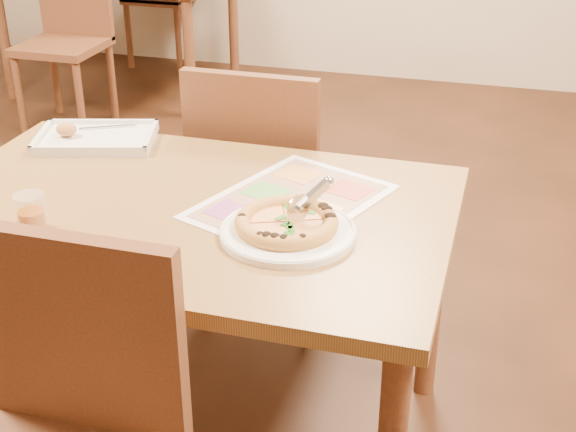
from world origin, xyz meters
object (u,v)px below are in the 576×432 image
(plate, at_px, (288,232))
(bg_chair_near, at_px, (68,20))
(pizza_cutter, at_px, (309,199))
(glass_tumbler, at_px, (31,215))
(appetizer_tray, at_px, (94,139))
(chair_near, at_px, (65,414))
(menu, at_px, (291,201))
(chair_far, at_px, (260,168))
(dining_table, at_px, (186,236))
(pizza, at_px, (287,223))

(plate, bearing_deg, bg_chair_near, 129.65)
(pizza_cutter, bearing_deg, glass_tumbler, 135.40)
(appetizer_tray, bearing_deg, chair_near, -65.80)
(bg_chair_near, xyz_separation_m, menu, (1.85, -2.11, 0.16))
(chair_far, height_order, menu, chair_far)
(chair_far, xyz_separation_m, appetizer_tray, (-0.41, -0.29, 0.17))
(dining_table, height_order, bg_chair_near, bg_chair_near)
(glass_tumbler, bearing_deg, chair_far, 70.86)
(plate, bearing_deg, pizza, 129.35)
(chair_near, bearing_deg, glass_tumbler, 126.09)
(dining_table, distance_m, pizza, 0.31)
(bg_chair_near, height_order, glass_tumbler, bg_chair_near)
(glass_tumbler, bearing_deg, menu, 29.82)
(pizza_cutter, bearing_deg, appetizer_tray, 94.12)
(dining_table, relative_size, menu, 2.71)
(plate, height_order, pizza_cutter, pizza_cutter)
(appetizer_tray, bearing_deg, pizza, -28.92)
(dining_table, relative_size, appetizer_tray, 3.42)
(chair_far, bearing_deg, pizza, 112.71)
(chair_far, bearing_deg, menu, 115.74)
(pizza, relative_size, glass_tumbler, 2.68)
(dining_table, xyz_separation_m, chair_near, (0.00, -0.60, -0.07))
(pizza, bearing_deg, chair_far, 112.71)
(chair_near, relative_size, glass_tumbler, 5.33)
(pizza, relative_size, pizza_cutter, 1.91)
(chair_near, height_order, bg_chair_near, same)
(pizza, height_order, menu, pizza)
(chair_far, bearing_deg, pizza_cutter, 116.86)
(plate, height_order, glass_tumbler, glass_tumbler)
(chair_far, relative_size, menu, 0.98)
(pizza, height_order, pizza_cutter, pizza_cutter)
(chair_far, distance_m, pizza, 0.75)
(bg_chair_near, relative_size, glass_tumbler, 5.33)
(glass_tumbler, height_order, menu, glass_tumbler)
(bg_chair_near, distance_m, appetizer_tray, 2.24)
(pizza_cutter, bearing_deg, chair_far, 56.53)
(appetizer_tray, relative_size, glass_tumbler, 4.31)
(pizza_cutter, bearing_deg, plate, 163.92)
(plate, xyz_separation_m, pizza, (-0.01, 0.01, 0.02))
(menu, bearing_deg, chair_far, 115.74)
(chair_far, bearing_deg, plate, 112.90)
(bg_chair_near, bearing_deg, appetizer_tray, -57.78)
(chair_far, xyz_separation_m, glass_tumbler, (-0.28, -0.82, 0.19))
(dining_table, xyz_separation_m, glass_tumbler, (-0.28, -0.21, 0.12))
(chair_near, distance_m, chair_far, 1.20)
(dining_table, xyz_separation_m, plate, (0.29, -0.08, 0.09))
(chair_near, distance_m, glass_tumbler, 0.52)
(chair_far, bearing_deg, glass_tumbler, 70.86)
(dining_table, distance_m, plate, 0.31)
(chair_near, bearing_deg, pizza_cutter, 59.78)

